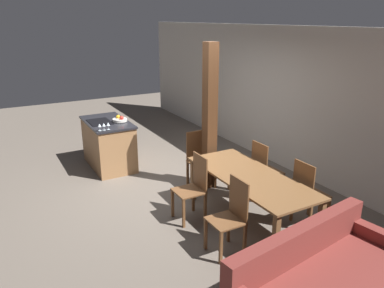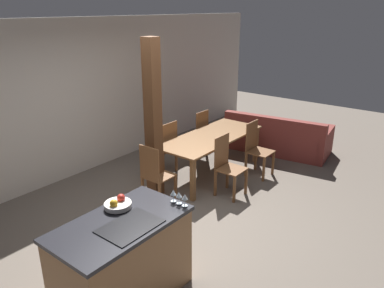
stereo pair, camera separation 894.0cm
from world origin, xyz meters
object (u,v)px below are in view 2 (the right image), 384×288
at_px(wine_glass_far, 173,193).
at_px(fruit_bowl, 118,204).
at_px(dining_table, 211,140).
at_px(couch, 277,138).
at_px(timber_post, 153,124).
at_px(wine_glass_middle, 179,195).
at_px(kitchen_island, 123,261).
at_px(dining_chair_far_left, 165,147).
at_px(wine_glass_near, 185,197).
at_px(dining_chair_far_right, 198,133).
at_px(dining_chair_head_end, 155,174).
at_px(dining_chair_near_right, 257,148).
at_px(dining_chair_near_left, 227,165).

bearing_deg(wine_glass_far, fruit_bowl, 140.40).
relative_size(fruit_bowl, dining_table, 0.13).
relative_size(couch, timber_post, 0.88).
bearing_deg(fruit_bowl, wine_glass_middle, -45.06).
distance_m(kitchen_island, dining_chair_far_left, 3.15).
xyz_separation_m(couch, timber_post, (-3.11, 0.55, 0.96)).
relative_size(dining_table, timber_post, 0.85).
distance_m(wine_glass_near, dining_chair_far_right, 3.65).
height_order(fruit_bowl, wine_glass_far, wine_glass_far).
relative_size(dining_chair_far_right, dining_chair_head_end, 1.00).
relative_size(fruit_bowl, wine_glass_middle, 2.11).
bearing_deg(timber_post, dining_chair_far_right, 16.61).
xyz_separation_m(wine_glass_middle, couch, (4.28, 0.92, -0.76)).
bearing_deg(dining_chair_head_end, dining_table, -90.00).
relative_size(kitchen_island, couch, 0.62).
xyz_separation_m(dining_chair_near_right, dining_chair_far_left, (-0.95, 1.31, 0.00)).
xyz_separation_m(dining_chair_near_left, couch, (2.28, 0.23, -0.23)).
height_order(dining_chair_far_left, dining_chair_head_end, same).
xyz_separation_m(wine_glass_near, dining_chair_head_end, (1.04, 1.42, -0.53)).
height_order(wine_glass_near, couch, wine_glass_near).
distance_m(wine_glass_near, couch, 4.46).
relative_size(fruit_bowl, dining_chair_far_right, 0.29).
relative_size(dining_chair_far_left, dining_chair_far_right, 1.00).
bearing_deg(dining_chair_head_end, wine_glass_middle, 142.21).
bearing_deg(wine_glass_middle, couch, 12.11).
bearing_deg(timber_post, kitchen_island, -145.06).
relative_size(dining_table, dining_chair_near_left, 2.18).
bearing_deg(wine_glass_far, dining_chair_near_right, 11.75).
relative_size(dining_chair_head_end, timber_post, 0.39).
distance_m(wine_glass_far, timber_post, 1.83).
bearing_deg(dining_table, timber_post, 174.60).
relative_size(wine_glass_near, wine_glass_middle, 1.00).
xyz_separation_m(kitchen_island, dining_chair_head_end, (1.65, 1.12, 0.04)).
bearing_deg(dining_chair_near_right, dining_chair_near_left, 180.00).
distance_m(dining_chair_near_left, dining_chair_far_right, 1.62).
xyz_separation_m(fruit_bowl, dining_table, (2.92, 0.91, -0.34)).
xyz_separation_m(kitchen_island, timber_post, (1.78, 1.24, 0.77)).
bearing_deg(kitchen_island, fruit_bowl, 52.64).
bearing_deg(dining_chair_head_end, wine_glass_far, 140.56).
relative_size(kitchen_island, timber_post, 0.54).
relative_size(dining_chair_head_end, couch, 0.45).
relative_size(kitchen_island, dining_chair_near_left, 1.39).
bearing_deg(wine_glass_middle, dining_chair_near_right, 13.18).
distance_m(dining_chair_near_left, dining_chair_head_end, 1.16).
height_order(wine_glass_near, dining_table, wine_glass_near).
bearing_deg(dining_chair_far_left, wine_glass_near, 46.05).
distance_m(dining_chair_near_left, dining_chair_near_right, 0.95).
height_order(wine_glass_middle, timber_post, timber_post).
height_order(kitchen_island, dining_chair_near_right, dining_chair_near_right).
height_order(wine_glass_far, couch, wine_glass_far).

